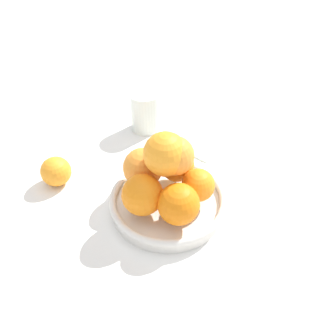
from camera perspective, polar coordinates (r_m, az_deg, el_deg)
The scene contains 6 objects.
ground_plane at distance 0.69m, azimuth -0.00°, elevation -6.81°, with size 4.00×4.00×0.00m, color white.
fruit_bowl at distance 0.68m, azimuth -0.00°, elevation -5.79°, with size 0.24×0.24×0.04m.
orange_pile at distance 0.62m, azimuth -0.46°, elevation -1.09°, with size 0.20×0.19×0.15m.
stray_orange at distance 0.76m, azimuth -18.93°, elevation -0.55°, with size 0.07×0.07×0.07m, color orange.
drinking_glass at distance 0.89m, azimuth -3.95°, elevation 9.77°, with size 0.08×0.08×0.11m, color silver.
napkin_folded at distance 0.86m, azimuth 5.73°, elevation 4.59°, with size 0.12×0.12×0.01m, color silver.
Camera 1 is at (-0.28, 0.37, 0.51)m, focal length 35.00 mm.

